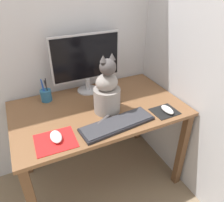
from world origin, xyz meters
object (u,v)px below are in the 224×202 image
at_px(monitor, 86,61).
at_px(keyboard, 117,124).
at_px(cat, 107,91).
at_px(pen_cup, 46,95).
at_px(computer_mouse_left, 56,137).
at_px(computer_mouse_right, 167,110).

relative_size(monitor, keyboard, 1.08).
bearing_deg(cat, pen_cup, 127.03).
bearing_deg(monitor, pen_cup, -177.61).
relative_size(keyboard, pen_cup, 2.80).
height_order(cat, pen_cup, cat).
bearing_deg(monitor, keyboard, -89.08).
distance_m(computer_mouse_left, computer_mouse_right, 0.75).
xyz_separation_m(monitor, pen_cup, (-0.33, -0.01, -0.21)).
xyz_separation_m(cat, pen_cup, (-0.35, 0.32, -0.11)).
relative_size(monitor, computer_mouse_right, 4.65).
bearing_deg(monitor, cat, -86.77).
distance_m(monitor, pen_cup, 0.39).
relative_size(cat, pen_cup, 2.33).
xyz_separation_m(monitor, computer_mouse_right, (0.38, -0.52, -0.23)).
bearing_deg(keyboard, pen_cup, 118.72).
distance_m(monitor, computer_mouse_left, 0.65).
height_order(keyboard, computer_mouse_right, computer_mouse_right).
bearing_deg(computer_mouse_left, pen_cup, 85.47).
xyz_separation_m(keyboard, computer_mouse_right, (0.37, -0.02, 0.01)).
xyz_separation_m(keyboard, computer_mouse_left, (-0.38, 0.03, 0.01)).
distance_m(keyboard, cat, 0.23).
distance_m(monitor, cat, 0.35).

